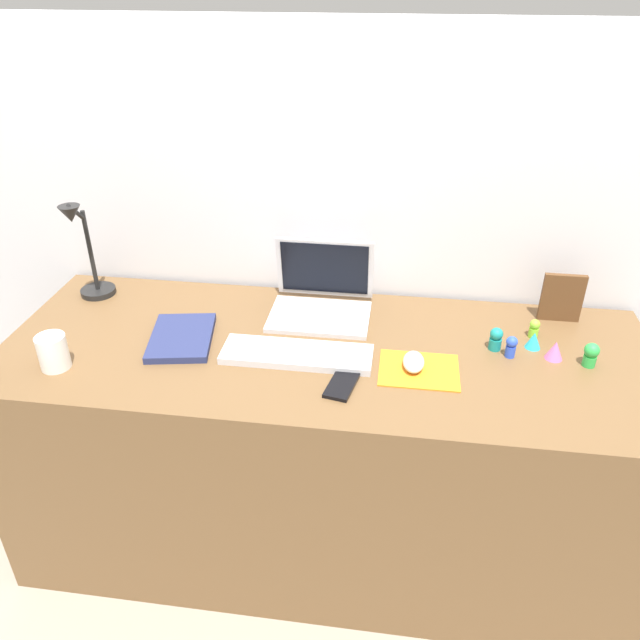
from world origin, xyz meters
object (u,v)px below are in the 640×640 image
at_px(toy_figurine_pink, 555,350).
at_px(desk_lamp, 86,254).
at_px(toy_figurine_lime, 534,328).
at_px(toy_figurine_teal, 496,339).
at_px(mouse, 414,362).
at_px(notebook_pad, 182,337).
at_px(laptop, 322,295).
at_px(toy_figurine_blue, 511,346).
at_px(keyboard, 297,354).
at_px(toy_figurine_green, 591,354).
at_px(picture_frame, 562,298).
at_px(toy_figurine_cyan, 534,340).
at_px(coffee_mug, 53,352).
at_px(cell_phone, 342,384).

bearing_deg(toy_figurine_pink, desk_lamp, 173.63).
distance_m(toy_figurine_lime, toy_figurine_teal, 0.14).
xyz_separation_m(mouse, notebook_pad, (-0.65, 0.05, -0.01)).
distance_m(laptop, desk_lamp, 0.74).
bearing_deg(toy_figurine_teal, notebook_pad, -174.88).
height_order(desk_lamp, toy_figurine_blue, desk_lamp).
relative_size(keyboard, mouse, 4.27).
bearing_deg(toy_figurine_teal, laptop, 163.39).
height_order(notebook_pad, toy_figurine_green, toy_figurine_green).
height_order(laptop, toy_figurine_green, laptop).
relative_size(mouse, picture_frame, 0.64).
distance_m(toy_figurine_blue, toy_figurine_teal, 0.05).
distance_m(desk_lamp, picture_frame, 1.45).
height_order(picture_frame, toy_figurine_lime, picture_frame).
bearing_deg(toy_figurine_green, toy_figurine_teal, 168.70).
relative_size(mouse, toy_figurine_cyan, 2.00).
relative_size(toy_figurine_blue, toy_figurine_lime, 1.12).
height_order(laptop, notebook_pad, laptop).
bearing_deg(toy_figurine_lime, notebook_pad, -170.84).
relative_size(coffee_mug, toy_figurine_cyan, 1.98).
bearing_deg(keyboard, toy_figurine_teal, 12.44).
bearing_deg(toy_figurine_lime, toy_figurine_blue, -124.52).
bearing_deg(picture_frame, toy_figurine_cyan, -119.89).
bearing_deg(cell_phone, laptop, 116.84).
height_order(desk_lamp, toy_figurine_pink, desk_lamp).
relative_size(picture_frame, toy_figurine_lime, 2.69).
distance_m(desk_lamp, toy_figurine_teal, 1.25).
relative_size(cell_phone, notebook_pad, 0.53).
xyz_separation_m(notebook_pad, coffee_mug, (-0.29, -0.17, 0.04)).
height_order(mouse, desk_lamp, desk_lamp).
bearing_deg(keyboard, notebook_pad, 173.28).
bearing_deg(picture_frame, laptop, -176.64).
distance_m(toy_figurine_blue, toy_figurine_lime, 0.14).
xyz_separation_m(laptop, cell_phone, (0.11, -0.38, -0.05)).
xyz_separation_m(mouse, toy_figurine_green, (0.46, 0.08, 0.02)).
xyz_separation_m(laptop, toy_figurine_cyan, (0.61, -0.13, -0.03)).
bearing_deg(mouse, picture_frame, 36.85).
distance_m(mouse, notebook_pad, 0.66).
height_order(notebook_pad, toy_figurine_teal, toy_figurine_teal).
bearing_deg(desk_lamp, toy_figurine_green, -6.85).
distance_m(mouse, toy_figurine_blue, 0.28).
height_order(cell_phone, toy_figurine_cyan, toy_figurine_cyan).
distance_m(laptop, toy_figurine_green, 0.77).
relative_size(cell_phone, desk_lamp, 0.39).
bearing_deg(toy_figurine_green, picture_frame, 98.64).
distance_m(laptop, cell_phone, 0.40).
bearing_deg(laptop, toy_figurine_lime, -6.36).
bearing_deg(toy_figurine_pink, coffee_mug, -170.22).
bearing_deg(laptop, toy_figurine_cyan, -11.84).
distance_m(picture_frame, toy_figurine_lime, 0.15).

